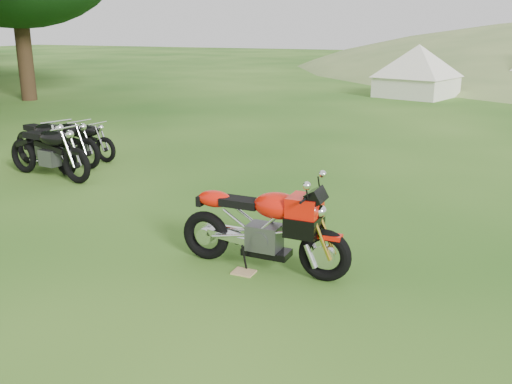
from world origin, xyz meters
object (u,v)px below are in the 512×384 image
at_px(plywood_board, 244,272).
at_px(vintage_moto_b, 84,139).
at_px(tent_left, 418,68).
at_px(vintage_moto_d, 44,142).
at_px(vintage_moto_c, 48,150).
at_px(vintage_moto_a, 65,140).
at_px(sport_motorcycle, 263,220).

height_order(plywood_board, vintage_moto_b, vintage_moto_b).
height_order(plywood_board, tent_left, tent_left).
bearing_deg(vintage_moto_d, vintage_moto_c, -23.48).
height_order(plywood_board, vintage_moto_c, vintage_moto_c).
bearing_deg(vintage_moto_d, vintage_moto_a, 97.57).
bearing_deg(vintage_moto_d, sport_motorcycle, -7.29).
bearing_deg(vintage_moto_c, vintage_moto_d, 146.87).
bearing_deg(vintage_moto_a, tent_left, 81.74).
bearing_deg(sport_motorcycle, plywood_board, -126.87).
height_order(vintage_moto_b, vintage_moto_d, vintage_moto_d).
height_order(sport_motorcycle, vintage_moto_b, sport_motorcycle).
height_order(sport_motorcycle, vintage_moto_a, sport_motorcycle).
distance_m(vintage_moto_c, vintage_moto_d, 0.74).
bearing_deg(tent_left, vintage_moto_b, -92.29).
distance_m(sport_motorcycle, vintage_moto_d, 6.40).
xyz_separation_m(vintage_moto_c, vintage_moto_d, (-0.55, 0.49, 0.01)).
bearing_deg(plywood_board, sport_motorcycle, 51.87).
bearing_deg(sport_motorcycle, vintage_moto_d, 155.83).
height_order(vintage_moto_a, vintage_moto_b, vintage_moto_a).
height_order(sport_motorcycle, vintage_moto_c, sport_motorcycle).
xyz_separation_m(plywood_board, vintage_moto_d, (-5.62, 2.94, 0.54)).
distance_m(vintage_moto_c, tent_left, 16.17).
relative_size(vintage_moto_a, vintage_moto_d, 0.92).
xyz_separation_m(vintage_moto_a, vintage_moto_d, (-0.09, -0.48, 0.04)).
relative_size(vintage_moto_b, tent_left, 0.64).
xyz_separation_m(sport_motorcycle, tent_left, (-0.79, 17.80, 0.52)).
relative_size(vintage_moto_d, tent_left, 0.81).
bearing_deg(plywood_board, vintage_moto_a, 148.26).
distance_m(vintage_moto_a, vintage_moto_c, 1.07).
bearing_deg(sport_motorcycle, vintage_moto_b, 147.53).
bearing_deg(vintage_moto_b, tent_left, 78.20).
bearing_deg(vintage_moto_d, vintage_moto_b, 101.03).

